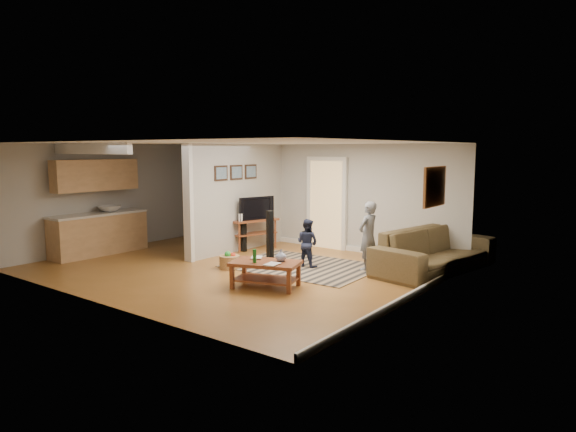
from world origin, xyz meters
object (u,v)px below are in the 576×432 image
object	(u,v)px
coffee_table	(267,267)
child	(367,270)
tv_console	(254,222)
speaker_right	(244,228)
sofa	(434,271)
speaker_left	(270,238)
toddler	(307,267)
toy_basket	(230,261)

from	to	relation	value
coffee_table	child	world-z (taller)	coffee_table
tv_console	speaker_right	xyz separation A→B (m)	(-0.06, -0.32, -0.12)
tv_console	child	size ratio (longest dim) A/B	0.91
tv_console	sofa	bearing A→B (deg)	23.06
sofa	speaker_right	size ratio (longest dim) A/B	2.61
tv_console	speaker_left	size ratio (longest dim) A/B	1.10
sofa	toddler	bearing A→B (deg)	129.22
coffee_table	toddler	size ratio (longest dim) A/B	1.34
coffee_table	speaker_right	bearing A→B (deg)	139.05
speaker_right	tv_console	bearing A→B (deg)	96.30
sofa	speaker_left	world-z (taller)	speaker_left
coffee_table	tv_console	size ratio (longest dim) A/B	1.06
toddler	toy_basket	bearing A→B (deg)	43.44
speaker_left	child	distance (m)	2.07
speaker_right	child	bearing A→B (deg)	18.88
tv_console	speaker_left	world-z (taller)	speaker_left
sofa	toddler	xyz separation A→B (m)	(-2.21, -1.20, 0.00)
sofa	toddler	world-z (taller)	toddler
speaker_left	speaker_right	xyz separation A→B (m)	(-1.40, 0.75, -0.02)
sofa	coffee_table	size ratio (longest dim) A/B	2.17
speaker_right	toddler	xyz separation A→B (m)	(2.09, -0.40, -0.55)
toy_basket	speaker_left	bearing A→B (deg)	58.09
coffee_table	speaker_left	size ratio (longest dim) A/B	1.16
sofa	tv_console	bearing A→B (deg)	107.19
sofa	toddler	size ratio (longest dim) A/B	2.91
toy_basket	toddler	bearing A→B (deg)	43.19
tv_console	toy_basket	xyz separation A→B (m)	(0.89, -1.79, -0.52)
coffee_table	toddler	xyz separation A→B (m)	(-0.33, 1.70, -0.35)
coffee_table	tv_console	xyz separation A→B (m)	(-2.36, 2.42, 0.31)
speaker_left	speaker_right	size ratio (longest dim) A/B	1.03
sofa	speaker_left	xyz separation A→B (m)	(-2.90, -1.55, 0.57)
sofa	child	distance (m)	1.30
tv_console	toy_basket	world-z (taller)	tv_console
coffee_table	toy_basket	xyz separation A→B (m)	(-1.48, 0.63, -0.20)
toy_basket	child	bearing A→B (deg)	34.96
child	speaker_left	bearing A→B (deg)	-57.80
sofa	speaker_left	size ratio (longest dim) A/B	2.52
tv_console	child	bearing A→B (deg)	12.62
sofa	speaker_right	world-z (taller)	speaker_right
toddler	child	bearing A→B (deg)	-155.42
speaker_right	child	size ratio (longest dim) A/B	0.80
sofa	speaker_right	xyz separation A→B (m)	(-4.30, -0.80, 0.55)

